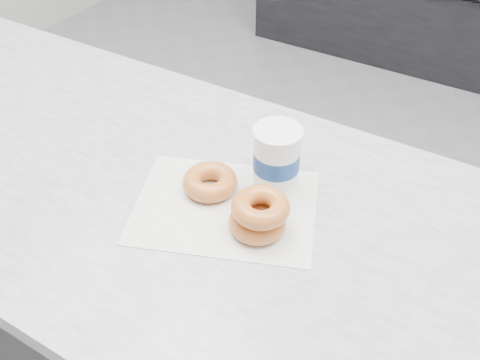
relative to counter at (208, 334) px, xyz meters
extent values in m
plane|color=gray|center=(0.00, 0.60, -0.45)|extent=(5.00, 5.00, 0.00)
cube|color=#333335|center=(0.00, 0.00, -0.02)|extent=(3.00, 0.70, 0.86)
cube|color=silver|center=(0.00, 0.00, 0.43)|extent=(3.06, 0.76, 0.04)
cube|color=black|center=(0.00, 2.70, -0.20)|extent=(2.40, 0.70, 0.50)
cube|color=silver|center=(0.05, 0.01, 0.45)|extent=(0.41, 0.37, 0.00)
torus|color=#C97337|center=(0.00, 0.04, 0.47)|extent=(0.13, 0.13, 0.04)
torus|color=#C97337|center=(0.14, -0.01, 0.47)|extent=(0.10, 0.10, 0.04)
torus|color=#C97337|center=(0.14, -0.01, 0.50)|extent=(0.14, 0.14, 0.04)
cylinder|color=white|center=(0.10, 0.12, 0.51)|extent=(0.09, 0.09, 0.13)
cylinder|color=white|center=(0.10, 0.12, 0.57)|extent=(0.10, 0.10, 0.01)
cylinder|color=navy|center=(0.10, 0.12, 0.51)|extent=(0.09, 0.09, 0.04)
camera|label=1|loc=(0.46, -0.61, 1.14)|focal=40.00mm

